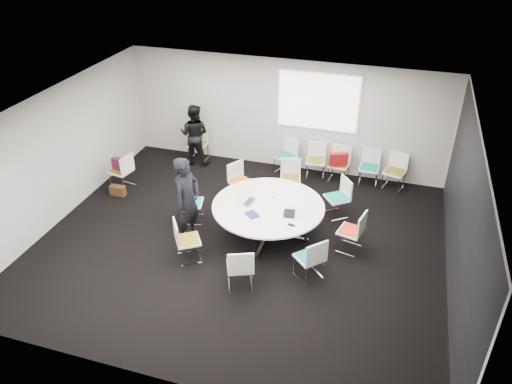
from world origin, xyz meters
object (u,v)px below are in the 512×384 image
(chair_spare_left, at_px, (123,177))
(cup, at_px, (273,196))
(chair_back_e, at_px, (394,178))
(person_main, at_px, (187,201))
(maroon_bag, at_px, (120,164))
(chair_back_b, at_px, (315,167))
(chair_ring_g, at_px, (240,274))
(chair_ring_f, at_px, (188,247))
(laptop, at_px, (252,202))
(chair_ring_b, at_px, (337,204))
(chair_ring_d, at_px, (241,188))
(chair_ring_h, at_px, (309,265))
(chair_back_d, at_px, (368,174))
(chair_ring_e, at_px, (192,209))
(chair_ring_a, at_px, (350,238))
(chair_back_a, at_px, (286,162))
(conference_table, at_px, (268,213))
(chair_back_c, at_px, (339,171))
(chair_person_back, at_px, (198,150))
(brown_bag, at_px, (118,191))
(chair_ring_c, at_px, (290,185))
(person_back, at_px, (194,134))

(chair_spare_left, height_order, cup, chair_spare_left)
(chair_back_e, distance_m, person_main, 5.11)
(maroon_bag, bearing_deg, person_main, -31.69)
(chair_back_b, bearing_deg, chair_ring_g, 77.74)
(chair_ring_f, xyz_separation_m, laptop, (0.90, 1.21, 0.47))
(chair_ring_b, relative_size, chair_ring_d, 1.00)
(chair_ring_g, bearing_deg, chair_ring_h, 6.11)
(chair_back_d, distance_m, person_main, 4.70)
(chair_ring_f, bearing_deg, chair_ring_e, 166.09)
(chair_ring_a, height_order, maroon_bag, chair_ring_a)
(chair_back_a, distance_m, chair_back_b, 0.76)
(chair_ring_e, bearing_deg, conference_table, 73.94)
(chair_ring_g, bearing_deg, chair_ring_d, 85.84)
(conference_table, height_order, chair_back_b, chair_back_b)
(chair_ring_a, bearing_deg, chair_ring_d, 79.11)
(chair_ring_h, distance_m, chair_back_a, 4.05)
(chair_ring_e, relative_size, maroon_bag, 2.20)
(maroon_bag, bearing_deg, chair_ring_f, -38.44)
(chair_ring_h, relative_size, chair_spare_left, 1.00)
(cup, height_order, maroon_bag, cup)
(chair_back_c, height_order, chair_person_back, same)
(chair_ring_a, bearing_deg, chair_spare_left, 94.35)
(chair_back_a, distance_m, chair_back_c, 1.34)
(chair_ring_f, distance_m, chair_back_d, 4.97)
(chair_ring_e, bearing_deg, chair_ring_f, 5.68)
(maroon_bag, bearing_deg, chair_back_d, 18.62)
(chair_back_b, bearing_deg, cup, 74.32)
(chair_ring_h, bearing_deg, chair_ring_b, 40.01)
(chair_back_a, xyz_separation_m, brown_bag, (-3.49, -2.25, -0.16))
(person_main, bearing_deg, chair_ring_f, -147.96)
(chair_ring_b, bearing_deg, chair_back_a, 6.63)
(chair_back_d, relative_size, brown_bag, 2.44)
(chair_ring_b, relative_size, chair_ring_e, 1.00)
(chair_ring_d, distance_m, cup, 1.45)
(chair_ring_f, relative_size, laptop, 2.65)
(chair_ring_c, distance_m, chair_back_c, 1.42)
(chair_back_e, xyz_separation_m, chair_spare_left, (-6.19, -1.87, 0.00))
(chair_ring_e, xyz_separation_m, chair_spare_left, (-2.14, 0.81, 0.00))
(chair_back_a, distance_m, chair_spare_left, 4.01)
(conference_table, xyz_separation_m, maroon_bag, (-3.87, 0.86, 0.08))
(conference_table, xyz_separation_m, chair_back_e, (2.34, 2.73, -0.27))
(chair_ring_g, xyz_separation_m, chair_back_d, (1.77, 4.41, 0.00))
(person_back, relative_size, laptop, 4.82)
(chair_ring_f, height_order, chair_back_d, same)
(laptop, bearing_deg, chair_spare_left, 83.11)
(chair_ring_g, height_order, brown_bag, chair_ring_g)
(brown_bag, bearing_deg, chair_ring_h, -17.62)
(chair_back_a, bearing_deg, chair_ring_f, 98.76)
(chair_ring_a, bearing_deg, chair_back_b, 37.60)
(chair_ring_c, relative_size, chair_ring_d, 1.00)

